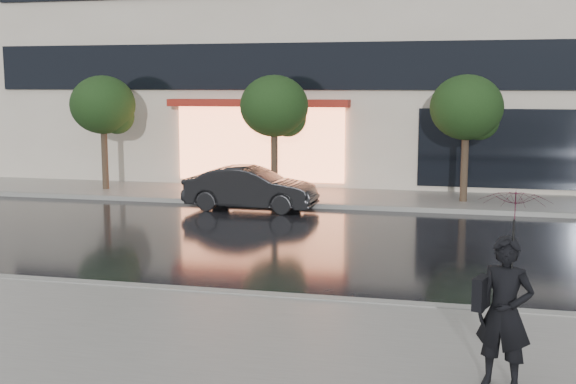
% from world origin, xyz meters
% --- Properties ---
extents(ground, '(120.00, 120.00, 0.00)m').
position_xyz_m(ground, '(0.00, 0.00, 0.00)').
color(ground, black).
rests_on(ground, ground).
extents(sidewalk_near, '(60.00, 4.50, 0.12)m').
position_xyz_m(sidewalk_near, '(0.00, -3.25, 0.06)').
color(sidewalk_near, slate).
rests_on(sidewalk_near, ground).
extents(sidewalk_far, '(60.00, 3.50, 0.12)m').
position_xyz_m(sidewalk_far, '(0.00, 10.25, 0.06)').
color(sidewalk_far, slate).
rests_on(sidewalk_far, ground).
extents(curb_near, '(60.00, 0.25, 0.14)m').
position_xyz_m(curb_near, '(0.00, -1.00, 0.07)').
color(curb_near, gray).
rests_on(curb_near, ground).
extents(curb_far, '(60.00, 0.25, 0.14)m').
position_xyz_m(curb_far, '(0.00, 8.50, 0.07)').
color(curb_far, gray).
rests_on(curb_far, ground).
extents(tree_far_west, '(2.20, 2.20, 3.99)m').
position_xyz_m(tree_far_west, '(-8.94, 10.03, 2.92)').
color(tree_far_west, '#33261C').
rests_on(tree_far_west, ground).
extents(tree_mid_west, '(2.20, 2.20, 3.99)m').
position_xyz_m(tree_mid_west, '(-2.94, 10.03, 2.92)').
color(tree_mid_west, '#33261C').
rests_on(tree_mid_west, ground).
extents(tree_mid_east, '(2.20, 2.20, 3.99)m').
position_xyz_m(tree_mid_east, '(3.06, 10.03, 2.92)').
color(tree_mid_east, '#33261C').
rests_on(tree_mid_east, ground).
extents(parked_car, '(3.94, 1.48, 1.28)m').
position_xyz_m(parked_car, '(-3.16, 7.74, 0.64)').
color(parked_car, black).
rests_on(parked_car, ground).
extents(pedestrian_with_umbrella, '(1.05, 1.06, 2.39)m').
position_xyz_m(pedestrian_with_umbrella, '(3.33, -4.07, 1.56)').
color(pedestrian_with_umbrella, black).
rests_on(pedestrian_with_umbrella, sidewalk_near).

